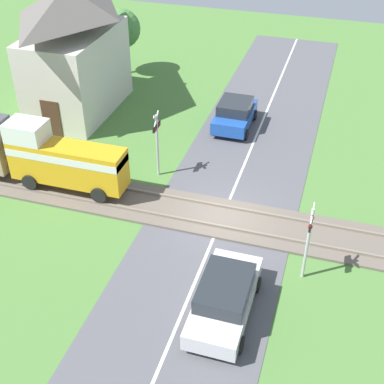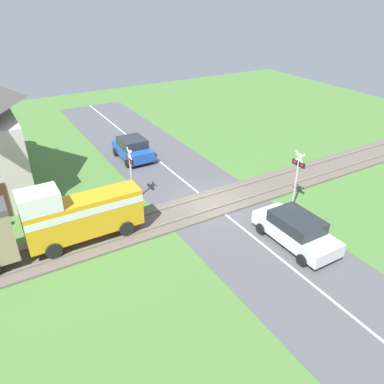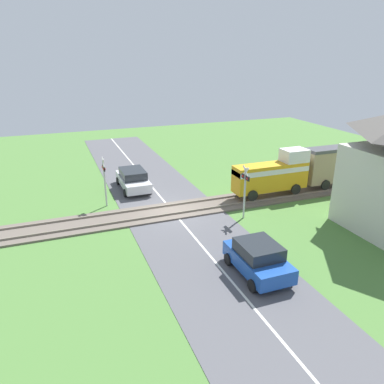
{
  "view_description": "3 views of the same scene",
  "coord_description": "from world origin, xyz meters",
  "views": [
    {
      "loc": [
        -18.23,
        -4.2,
        14.86
      ],
      "look_at": [
        0.0,
        1.38,
        1.2
      ],
      "focal_mm": 50.0,
      "sensor_mm": 36.0,
      "label": 1
    },
    {
      "loc": [
        -15.74,
        10.64,
        11.28
      ],
      "look_at": [
        0.0,
        1.38,
        1.2
      ],
      "focal_mm": 35.0,
      "sensor_mm": 36.0,
      "label": 2
    },
    {
      "loc": [
        21.73,
        -6.96,
        9.88
      ],
      "look_at": [
        0.0,
        1.38,
        1.2
      ],
      "focal_mm": 35.0,
      "sensor_mm": 36.0,
      "label": 3
    }
  ],
  "objects": [
    {
      "name": "crossing_signal_east_approach",
      "position": [
        2.56,
        3.91,
        2.18
      ],
      "size": [
        0.9,
        0.18,
        3.43
      ],
      "color": "#B7B7B7",
      "rests_on": "ground_plane"
    },
    {
      "name": "pedestrian_by_station",
      "position": [
        3.16,
        11.46,
        0.78
      ],
      "size": [
        0.42,
        0.42,
        1.7
      ],
      "color": "#B2282D",
      "rests_on": "ground_plane"
    },
    {
      "name": "station_building",
      "position": [
        7.94,
        10.87,
        3.56
      ],
      "size": [
        7.23,
        4.3,
        7.29
      ],
      "color": "beige",
      "rests_on": "ground_plane"
    },
    {
      "name": "crossing_signal_west_approach",
      "position": [
        -2.56,
        -3.91,
        2.18
      ],
      "size": [
        0.9,
        0.18,
        3.43
      ],
      "color": "#B7B7B7",
      "rests_on": "ground_plane"
    },
    {
      "name": "tree_by_station",
      "position": [
        13.79,
        10.5,
        3.1
      ],
      "size": [
        2.56,
        2.56,
        4.4
      ],
      "color": "brown",
      "rests_on": "ground_plane"
    },
    {
      "name": "ground_plane",
      "position": [
        0.0,
        0.0,
        0.0
      ],
      "size": [
        60.0,
        60.0,
        0.0
      ],
      "primitive_type": "plane",
      "color": "#4C7A38"
    },
    {
      "name": "road_surface",
      "position": [
        0.0,
        0.0,
        0.01
      ],
      "size": [
        48.0,
        6.4,
        0.02
      ],
      "color": "#515156",
      "rests_on": "ground_plane"
    },
    {
      "name": "car_near_crossing",
      "position": [
        -5.25,
        -1.44,
        0.81
      ],
      "size": [
        4.49,
        2.05,
        1.55
      ],
      "color": "silver",
      "rests_on": "ground_plane"
    },
    {
      "name": "track_bed",
      "position": [
        0.0,
        0.0,
        0.07
      ],
      "size": [
        2.8,
        48.0,
        0.24
      ],
      "color": "#665B51",
      "rests_on": "ground_plane"
    },
    {
      "name": "car_far_side",
      "position": [
        8.49,
        1.44,
        0.83
      ],
      "size": [
        3.7,
        2.07,
        1.61
      ],
      "color": "#1E4CA8",
      "rests_on": "ground_plane"
    }
  ]
}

